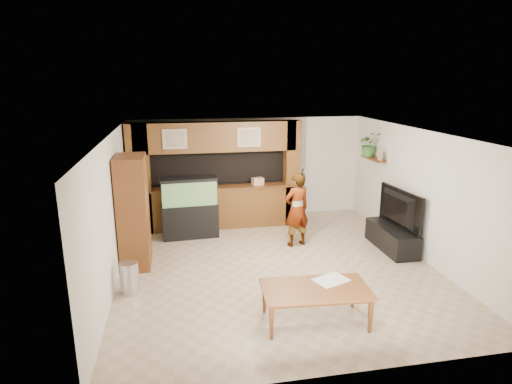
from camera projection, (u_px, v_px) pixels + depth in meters
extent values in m
plane|color=tan|center=(276.00, 266.00, 8.42)|extent=(6.50, 6.50, 0.00)
plane|color=white|center=(278.00, 134.00, 7.75)|extent=(6.50, 6.50, 0.00)
plane|color=silver|center=(248.00, 168.00, 11.17)|extent=(6.00, 0.00, 6.00)
plane|color=silver|center=(112.00, 212.00, 7.54)|extent=(0.00, 6.50, 6.50)
plane|color=silver|center=(422.00, 195.00, 8.62)|extent=(0.00, 6.50, 6.50)
cube|color=brown|center=(218.00, 208.00, 10.45)|extent=(3.80, 0.35, 1.00)
cube|color=brown|center=(217.00, 188.00, 10.32)|extent=(3.80, 0.43, 0.04)
cube|color=brown|center=(216.00, 137.00, 10.00)|extent=(3.80, 0.35, 0.70)
cube|color=brown|center=(140.00, 180.00, 9.92)|extent=(0.50, 0.35, 2.60)
cube|color=brown|center=(291.00, 173.00, 10.58)|extent=(0.35, 0.35, 2.60)
cube|color=black|center=(215.00, 166.00, 10.73)|extent=(4.20, 0.45, 0.85)
cube|color=tan|center=(175.00, 139.00, 9.65)|extent=(0.55, 0.03, 0.45)
cube|color=tan|center=(175.00, 139.00, 9.63)|extent=(0.43, 0.01, 0.35)
cube|color=tan|center=(249.00, 137.00, 9.95)|extent=(0.55, 0.03, 0.45)
cube|color=tan|center=(249.00, 137.00, 9.93)|extent=(0.43, 0.01, 0.35)
cylinder|color=black|center=(118.00, 167.00, 8.34)|extent=(0.04, 0.25, 0.25)
cylinder|color=white|center=(119.00, 167.00, 8.35)|extent=(0.01, 0.21, 0.21)
cube|color=brown|center=(373.00, 158.00, 10.34)|extent=(0.25, 0.90, 0.04)
cube|color=brown|center=(133.00, 212.00, 8.22)|extent=(0.55, 0.89, 2.18)
cylinder|color=#B2B2B7|center=(130.00, 278.00, 7.28)|extent=(0.31, 0.31, 0.57)
cube|color=black|center=(190.00, 220.00, 9.88)|extent=(1.27, 0.48, 0.80)
cube|color=#368856|center=(189.00, 192.00, 9.71)|extent=(1.22, 0.45, 0.55)
cube|color=black|center=(188.00, 179.00, 9.63)|extent=(1.27, 0.48, 0.06)
cube|color=black|center=(392.00, 238.00, 9.21)|extent=(0.54, 1.48, 0.49)
imported|color=black|center=(394.00, 209.00, 9.04)|extent=(0.32, 1.45, 0.83)
cube|color=tan|center=(380.00, 156.00, 9.98)|extent=(0.05, 0.16, 0.21)
imported|color=#336A2A|center=(369.00, 144.00, 10.44)|extent=(0.57, 0.51, 0.60)
imported|color=olive|center=(297.00, 210.00, 9.27)|extent=(0.69, 0.55, 1.64)
cylinder|color=black|center=(302.00, 172.00, 8.90)|extent=(0.04, 0.10, 0.17)
imported|color=brown|center=(316.00, 306.00, 6.39)|extent=(1.66, 1.00, 0.56)
cube|color=silver|center=(331.00, 280.00, 6.60)|extent=(0.61, 0.53, 0.01)
cube|color=tan|center=(258.00, 181.00, 10.47)|extent=(0.31, 0.24, 0.18)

